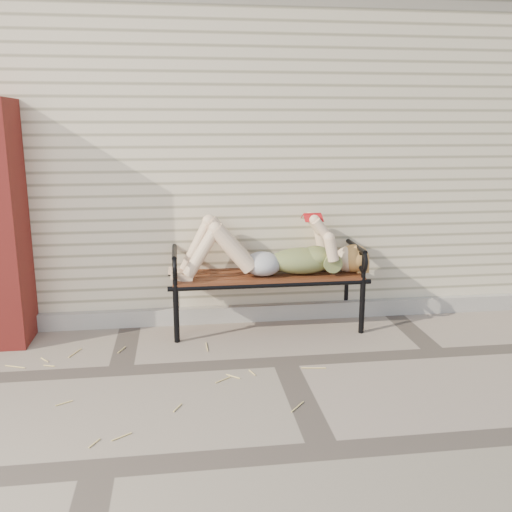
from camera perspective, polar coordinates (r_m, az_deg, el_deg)
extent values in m
plane|color=gray|center=(4.51, 2.86, -10.49)|extent=(80.00, 80.00, 0.00)
cube|color=beige|center=(7.11, -1.52, 10.70)|extent=(8.00, 4.00, 3.00)
cube|color=#4E3D37|center=(7.22, -1.61, 23.89)|extent=(8.30, 4.30, 0.30)
cube|color=#A8A198|center=(5.38, 0.96, -5.64)|extent=(8.00, 0.10, 0.15)
cylinder|color=black|center=(4.84, -7.98, -5.81)|extent=(0.05, 0.05, 0.49)
cylinder|color=black|center=(5.31, -7.98, -4.09)|extent=(0.05, 0.05, 0.49)
cylinder|color=black|center=(5.09, 10.56, -4.96)|extent=(0.05, 0.05, 0.49)
cylinder|color=black|center=(5.53, 8.98, -3.41)|extent=(0.05, 0.05, 0.49)
cube|color=#602A18|center=(5.06, 1.10, -1.93)|extent=(1.66, 0.53, 0.03)
cylinder|color=black|center=(4.83, 1.55, -2.94)|extent=(1.74, 0.04, 0.04)
cylinder|color=black|center=(5.30, 0.69, -1.47)|extent=(1.74, 0.04, 0.04)
torus|color=black|center=(5.30, 0.51, 4.78)|extent=(0.30, 0.04, 0.30)
ellipsoid|color=#093044|center=(5.05, 4.58, -0.47)|extent=(0.59, 0.34, 0.23)
ellipsoid|color=#093044|center=(5.07, 6.03, 0.00)|extent=(0.28, 0.33, 0.17)
ellipsoid|color=#A6A5AA|center=(4.99, 0.67, -0.78)|extent=(0.33, 0.37, 0.21)
sphere|color=beige|center=(5.16, 9.20, -0.31)|extent=(0.24, 0.24, 0.24)
ellipsoid|color=tan|center=(5.17, 9.78, -0.23)|extent=(0.27, 0.28, 0.25)
cube|color=#B01417|center=(4.99, 5.65, 4.19)|extent=(0.15, 0.02, 0.02)
cube|color=beige|center=(4.95, 5.76, 3.77)|extent=(0.15, 0.10, 0.05)
cube|color=beige|center=(5.04, 5.52, 3.94)|extent=(0.15, 0.10, 0.05)
cube|color=#B01417|center=(4.95, 5.77, 3.81)|extent=(0.16, 0.10, 0.06)
cube|color=#B01417|center=(5.04, 5.52, 3.99)|extent=(0.16, 0.10, 0.06)
cylinder|color=#E6C870|center=(4.06, -17.78, -13.91)|extent=(0.13, 0.09, 0.01)
cylinder|color=#E6C870|center=(4.58, -7.14, -10.13)|extent=(0.10, 0.15, 0.01)
cylinder|color=#E6C870|center=(4.21, -8.08, -12.35)|extent=(0.07, 0.09, 0.01)
cylinder|color=#E6C870|center=(4.26, -14.51, -12.32)|extent=(0.01, 0.11, 0.01)
cylinder|color=#E6C870|center=(4.91, -20.99, -9.32)|extent=(0.10, 0.01, 0.01)
cylinder|color=#E6C870|center=(4.62, -14.09, -10.25)|extent=(0.06, 0.09, 0.01)
cylinder|color=#E6C870|center=(4.49, -23.84, -11.70)|extent=(0.09, 0.14, 0.01)
cylinder|color=#E6C870|center=(3.86, -11.79, -15.03)|extent=(0.11, 0.12, 0.01)
cylinder|color=#E6C870|center=(4.05, -12.15, -13.59)|extent=(0.10, 0.16, 0.01)
cylinder|color=#E6C870|center=(3.69, -0.14, -16.12)|extent=(0.13, 0.04, 0.01)
cylinder|color=#E6C870|center=(4.60, -3.27, -9.95)|extent=(0.12, 0.02, 0.01)
cylinder|color=#E6C870|center=(4.38, -9.00, -11.31)|extent=(0.13, 0.02, 0.01)
cylinder|color=#E6C870|center=(3.86, -19.49, -15.50)|extent=(0.18, 0.03, 0.01)
cylinder|color=#E6C870|center=(3.65, -11.68, -16.79)|extent=(0.16, 0.05, 0.01)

